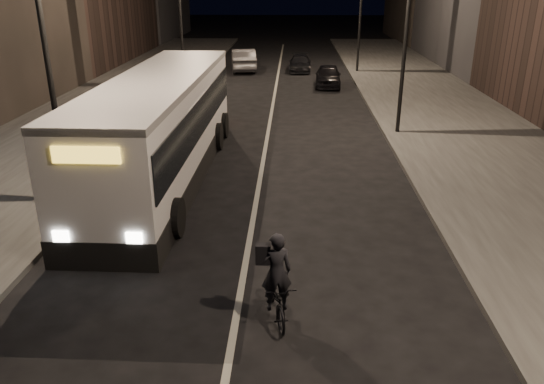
# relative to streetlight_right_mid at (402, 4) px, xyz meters

# --- Properties ---
(ground) EXTENTS (180.00, 180.00, 0.00)m
(ground) POSITION_rel_streetlight_right_mid_xyz_m (-5.33, -12.00, -5.36)
(ground) COLOR black
(ground) RESTS_ON ground
(sidewalk_right) EXTENTS (7.00, 70.00, 0.16)m
(sidewalk_right) POSITION_rel_streetlight_right_mid_xyz_m (3.17, 2.00, -5.28)
(sidewalk_right) COLOR #323230
(sidewalk_right) RESTS_ON ground
(sidewalk_left) EXTENTS (7.00, 70.00, 0.16)m
(sidewalk_left) POSITION_rel_streetlight_right_mid_xyz_m (-13.83, 2.00, -5.28)
(sidewalk_left) COLOR #323230
(sidewalk_left) RESTS_ON ground
(streetlight_right_mid) EXTENTS (1.20, 0.44, 8.12)m
(streetlight_right_mid) POSITION_rel_streetlight_right_mid_xyz_m (0.00, 0.00, 0.00)
(streetlight_right_mid) COLOR black
(streetlight_right_mid) RESTS_ON sidewalk_right
(streetlight_left_near) EXTENTS (1.20, 0.44, 8.12)m
(streetlight_left_near) POSITION_rel_streetlight_right_mid_xyz_m (-10.66, -8.00, 0.00)
(streetlight_left_near) COLOR black
(streetlight_left_near) RESTS_ON sidewalk_left
(city_bus) EXTENTS (3.09, 12.74, 3.42)m
(city_bus) POSITION_rel_streetlight_right_mid_xyz_m (-8.57, -5.50, -3.50)
(city_bus) COLOR white
(city_bus) RESTS_ON ground
(cyclist_on_bicycle) EXTENTS (0.94, 1.79, 1.97)m
(cyclist_on_bicycle) POSITION_rel_streetlight_right_mid_xyz_m (-4.52, -13.49, -4.71)
(cyclist_on_bicycle) COLOR black
(cyclist_on_bicycle) RESTS_ON ground
(car_near) EXTENTS (1.75, 3.91, 1.31)m
(car_near) POSITION_rel_streetlight_right_mid_xyz_m (-2.10, 10.96, -4.71)
(car_near) COLOR black
(car_near) RESTS_ON ground
(car_mid) EXTENTS (2.28, 4.93, 1.56)m
(car_mid) POSITION_rel_streetlight_right_mid_xyz_m (-7.91, 16.77, -4.58)
(car_mid) COLOR #353537
(car_mid) RESTS_ON ground
(car_far) EXTENTS (1.66, 3.86, 1.11)m
(car_far) POSITION_rel_streetlight_right_mid_xyz_m (-3.79, 16.66, -4.81)
(car_far) COLOR black
(car_far) RESTS_ON ground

